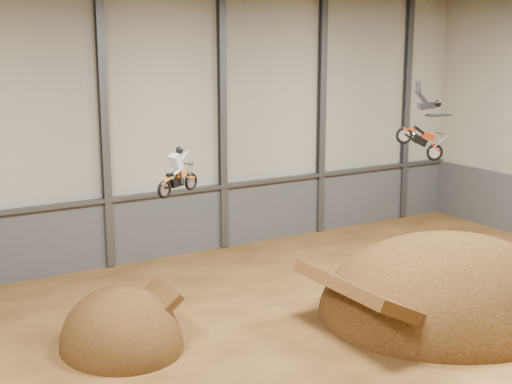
# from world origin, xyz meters

# --- Properties ---
(floor) EXTENTS (40.00, 40.00, 0.00)m
(floor) POSITION_xyz_m (0.00, 0.00, 0.00)
(floor) COLOR #513115
(floor) RESTS_ON ground
(back_wall) EXTENTS (40.00, 0.10, 14.00)m
(back_wall) POSITION_xyz_m (0.00, 15.00, 7.00)
(back_wall) COLOR #ABA898
(back_wall) RESTS_ON ground
(lower_band_back) EXTENTS (39.80, 0.18, 3.50)m
(lower_band_back) POSITION_xyz_m (0.00, 14.90, 1.75)
(lower_band_back) COLOR #4D5054
(lower_band_back) RESTS_ON ground
(steel_rail) EXTENTS (39.80, 0.35, 0.20)m
(steel_rail) POSITION_xyz_m (0.00, 14.75, 3.55)
(steel_rail) COLOR #47494F
(steel_rail) RESTS_ON lower_band_back
(steel_column_2) EXTENTS (0.40, 0.36, 13.90)m
(steel_column_2) POSITION_xyz_m (-3.33, 14.80, 7.00)
(steel_column_2) COLOR #47494F
(steel_column_2) RESTS_ON ground
(steel_column_3) EXTENTS (0.40, 0.36, 13.90)m
(steel_column_3) POSITION_xyz_m (3.33, 14.80, 7.00)
(steel_column_3) COLOR #47494F
(steel_column_3) RESTS_ON ground
(steel_column_4) EXTENTS (0.40, 0.36, 13.90)m
(steel_column_4) POSITION_xyz_m (10.00, 14.80, 7.00)
(steel_column_4) COLOR #47494F
(steel_column_4) RESTS_ON ground
(steel_column_5) EXTENTS (0.40, 0.36, 13.90)m
(steel_column_5) POSITION_xyz_m (16.67, 14.80, 7.00)
(steel_column_5) COLOR #47494F
(steel_column_5) RESTS_ON ground
(takeoff_ramp) EXTENTS (4.63, 5.35, 4.63)m
(takeoff_ramp) POSITION_xyz_m (-6.31, 5.21, 0.00)
(takeoff_ramp) COLOR #39220E
(takeoff_ramp) RESTS_ON ground
(landing_ramp) EXTENTS (11.50, 10.18, 6.64)m
(landing_ramp) POSITION_xyz_m (7.06, 1.41, 0.00)
(landing_ramp) COLOR #39220E
(landing_ramp) RESTS_ON ground
(fmx_rider_a) EXTENTS (2.35, 1.62, 2.01)m
(fmx_rider_a) POSITION_xyz_m (-4.10, 4.53, 6.84)
(fmx_rider_a) COLOR orange
(fmx_rider_b) EXTENTS (3.86, 2.31, 3.67)m
(fmx_rider_b) POSITION_xyz_m (5.69, 2.34, 8.27)
(fmx_rider_b) COLOR red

